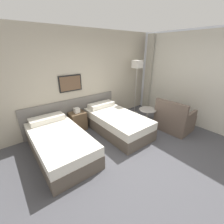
# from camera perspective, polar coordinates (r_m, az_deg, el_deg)

# --- Properties ---
(ground_plane) EXTENTS (16.00, 16.00, 0.00)m
(ground_plane) POSITION_cam_1_polar(r_m,az_deg,el_deg) (3.45, 11.78, -16.79)
(ground_plane) COLOR #47474C
(wall_headboard) EXTENTS (10.00, 0.10, 2.70)m
(wall_headboard) POSITION_cam_1_polar(r_m,az_deg,el_deg) (4.53, -10.06, 11.43)
(wall_headboard) COLOR #B7AD99
(wall_headboard) RESTS_ON ground_plane
(wall_window) EXTENTS (0.21, 4.78, 2.70)m
(wall_window) POSITION_cam_1_polar(r_m,az_deg,el_deg) (4.93, 32.36, 9.67)
(wall_window) COLOR white
(wall_window) RESTS_ON ground_plane
(bed_near_door) EXTENTS (1.01, 1.97, 0.64)m
(bed_near_door) POSITION_cam_1_polar(r_m,az_deg,el_deg) (3.55, -19.36, -11.08)
(bed_near_door) COLOR brown
(bed_near_door) RESTS_ON ground_plane
(bed_near_window) EXTENTS (1.01, 1.97, 0.64)m
(bed_near_window) POSITION_cam_1_polar(r_m,az_deg,el_deg) (4.23, 1.64, -3.95)
(bed_near_window) COLOR brown
(bed_near_window) RESTS_ON ground_plane
(nightstand) EXTENTS (0.44, 0.36, 0.67)m
(nightstand) POSITION_cam_1_polar(r_m,az_deg,el_deg) (4.41, -12.89, -3.24)
(nightstand) COLOR brown
(nightstand) RESTS_ON ground_plane
(floor_lamp) EXTENTS (0.26, 0.26, 1.83)m
(floor_lamp) POSITION_cam_1_polar(r_m,az_deg,el_deg) (5.14, 9.50, 15.94)
(floor_lamp) COLOR #9E9993
(floor_lamp) RESTS_ON ground_plane
(side_table) EXTENTS (0.50, 0.50, 0.56)m
(side_table) POSITION_cam_1_polar(r_m,az_deg,el_deg) (4.52, 13.28, -0.91)
(side_table) COLOR gray
(side_table) RESTS_ON ground_plane
(armchair) EXTENTS (0.80, 0.94, 0.91)m
(armchair) POSITION_cam_1_polar(r_m,az_deg,el_deg) (4.64, 22.48, -2.82)
(armchair) COLOR brown
(armchair) RESTS_ON ground_plane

